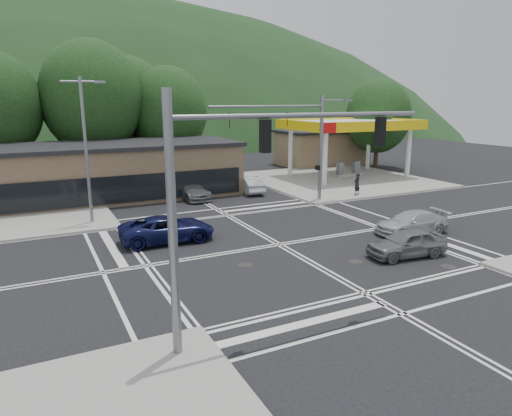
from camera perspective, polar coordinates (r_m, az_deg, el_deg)
name	(u,v)px	position (r m, az deg, el deg)	size (l,w,h in m)	color
ground	(279,245)	(24.85, 2.91, -4.59)	(120.00, 120.00, 0.00)	black
sidewalk_ne	(338,180)	(45.09, 10.17, 3.52)	(16.00, 16.00, 0.15)	gray
gas_station_canopy	(350,127)	(46.52, 11.69, 9.92)	(12.32, 8.34, 5.75)	silver
convenience_store	(322,149)	(55.78, 8.25, 7.36)	(10.00, 6.00, 3.80)	#846B4F
commercial_row	(83,174)	(38.15, -20.80, 4.00)	(24.00, 8.00, 4.00)	brown
hill_north	(83,134)	(111.42, -20.76, 8.64)	(252.00, 126.00, 140.00)	#1E3919
tree_n_b	(92,98)	(44.90, -19.84, 12.82)	(9.00, 9.00, 12.98)	#382619
tree_n_c	(168,112)	(46.33, -10.93, 11.74)	(7.60, 7.60, 10.87)	#382619
tree_n_e	(128,105)	(49.50, -15.69, 12.34)	(8.40, 8.40, 11.98)	#382619
tree_ne	(378,116)	(54.04, 15.03, 11.05)	(7.20, 7.20, 9.99)	#382619
streetlight_nw	(87,144)	(29.83, -20.43, 7.54)	(2.50, 0.25, 9.00)	slate
signal_mast_ne	(307,135)	(34.35, 6.42, 9.00)	(11.65, 0.30, 8.00)	slate
signal_mast_sw	(230,187)	(13.67, -3.29, 2.58)	(9.14, 0.28, 8.00)	slate
car_blue_west	(167,229)	(25.64, -11.03, -2.58)	(2.39, 5.19, 1.44)	#0E113D
car_grey_center	(407,243)	(24.02, 18.33, -4.18)	(1.65, 4.09, 1.40)	slate
car_silver_east	(411,223)	(28.22, 18.86, -1.73)	(1.83, 4.49, 1.30)	#B0B2B7
car_queue_a	(250,184)	(38.44, -0.82, 2.96)	(1.46, 4.18, 1.38)	#B7B9BF
car_queue_b	(228,173)	(44.45, -3.52, 4.41)	(1.70, 4.22, 1.44)	silver
car_northbound	(191,190)	(36.38, -8.19, 2.22)	(1.93, 4.76, 1.38)	slate
pedestrian	(357,184)	(37.66, 12.50, 2.95)	(0.64, 0.42, 1.76)	black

